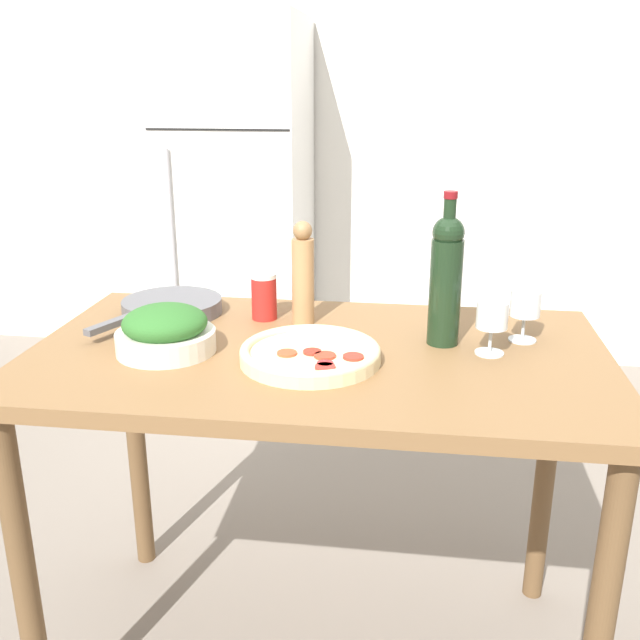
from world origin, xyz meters
The scene contains 11 objects.
wall_back centered at (0.00, 2.30, 1.30)m, with size 6.40×0.06×2.60m.
refrigerator centered at (-0.67, 1.91, 0.89)m, with size 0.66×0.70×1.77m.
prep_counter centered at (0.00, 0.00, 0.77)m, with size 1.34×0.77×0.88m.
wine_bottle centered at (0.29, 0.08, 1.05)m, with size 0.08×0.08×0.36m.
wine_glass_near centered at (0.39, 0.03, 0.97)m, with size 0.07×0.07×0.13m.
wine_glass_far centered at (0.48, 0.13, 0.97)m, with size 0.07×0.07×0.13m.
pepper_mill centered at (-0.06, 0.19, 1.01)m, with size 0.06×0.06×0.27m.
salad_bowl centered at (-0.34, -0.06, 0.93)m, with size 0.23×0.23×0.11m.
homemade_pizza centered at (-0.01, -0.08, 0.90)m, with size 0.31×0.31×0.04m.
salt_canister centered at (-0.17, 0.21, 0.94)m, with size 0.07×0.07×0.12m.
cast_iron_skillet centered at (-0.43, 0.22, 0.90)m, with size 0.26×0.40×0.04m.
Camera 1 is at (0.22, -1.53, 1.48)m, focal length 40.00 mm.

